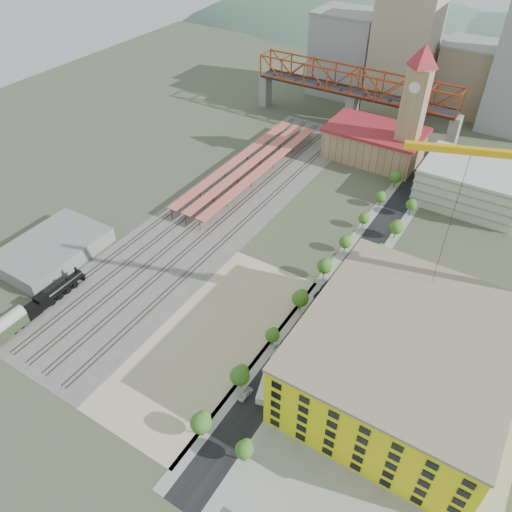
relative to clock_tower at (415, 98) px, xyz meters
The scene contains 30 objects.
ground 85.36m from the clock_tower, 95.71° to the right, with size 400.00×400.00×0.00m, color #474C38.
ballast_strip 81.63m from the clock_tower, 125.15° to the right, with size 36.00×165.00×0.06m, color #605E59.
dirt_lot 115.74m from the clock_tower, 96.14° to the right, with size 28.00×67.00×0.06m, color tan.
street_asphalt 71.48m from the clock_tower, 82.98° to the right, with size 12.00×170.00×0.06m, color black.
sidewalk_west 71.08m from the clock_tower, 87.80° to the right, with size 3.00×170.00×0.04m, color gray.
sidewalk_east 72.31m from the clock_tower, 78.27° to the right, with size 3.00×170.00×0.04m, color gray.
construction_pad 110.41m from the clock_tower, 69.69° to the right, with size 50.00×90.00×0.06m, color gray.
rail_tracks 82.57m from the clock_tower, 126.24° to the right, with size 26.56×160.00×0.18m.
platform_canopies 65.08m from the clock_tower, 144.47° to the right, with size 16.00×80.00×4.12m.
station_hall 25.65m from the clock_tower, behind, with size 38.00×24.00×13.10m.
clock_tower is the anchor object (origin of this frame).
parking_garage 36.81m from the clock_tower, 19.64° to the right, with size 34.00×26.00×14.00m, color silver.
truss_bridge 42.56m from the clock_tower, 142.85° to the left, with size 94.00×9.60×25.60m.
construction_building 107.36m from the clock_tower, 71.22° to the right, with size 44.60×50.60×18.80m.
warehouse 135.13m from the clock_tower, 123.93° to the right, with size 22.00×32.00×5.00m, color gray.
street_trees 80.70m from the clock_tower, 83.91° to the right, with size 15.40×124.40×8.00m.
skyline 62.60m from the clock_tower, 90.49° to the left, with size 133.00×46.00×60.00m.
locomotive 139.00m from the clock_tower, 115.15° to the right, with size 3.10×23.90×5.97m.
site_trailer_a 121.19m from the clock_tower, 86.11° to the right, with size 2.27×8.62×2.36m, color silver.
site_trailer_b 113.31m from the clock_tower, 85.83° to the right, with size 2.69×10.22×2.80m, color silver.
site_trailer_c 105.95m from the clock_tower, 85.52° to the right, with size 2.51×9.55×2.61m, color silver.
site_trailer_d 86.35m from the clock_tower, 84.39° to the right, with size 2.37×8.99×2.46m, color silver.
car_0 124.87m from the clock_tower, 87.65° to the right, with size 1.75×4.36×1.49m, color silver.
car_1 110.81m from the clock_tower, 87.33° to the right, with size 1.67×4.79×1.58m, color gray.
car_2 86.77m from the clock_tower, 86.51° to the right, with size 2.28×4.94×1.37m, color black.
car_3 82.51m from the clock_tower, 86.31° to the right, with size 1.94×4.77×1.38m, color navy.
car_4 116.95m from the clock_tower, 84.44° to the right, with size 1.74×4.32×1.47m, color white.
car_5 106.17m from the clock_tower, 83.83° to the right, with size 1.56×4.47×1.47m, color #9F9FA4.
car_6 75.07m from the clock_tower, 80.92° to the right, with size 2.58×5.60×1.56m, color black.
car_7 62.75m from the clock_tower, 78.70° to the right, with size 1.92×4.73×1.37m, color #1A274E.
Camera 1 is at (51.47, -98.60, 100.03)m, focal length 35.00 mm.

